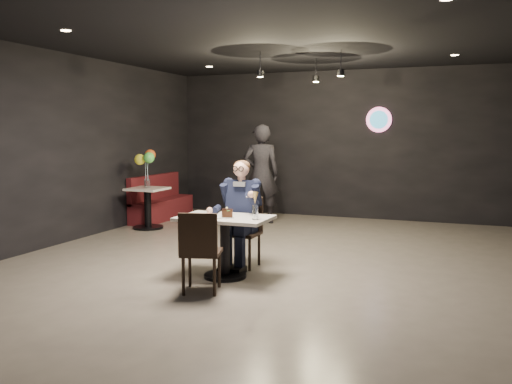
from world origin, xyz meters
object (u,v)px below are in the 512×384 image
at_px(balloon_vase, 147,183).
at_px(seated_man, 242,213).
at_px(sundae_glass, 255,212).
at_px(side_table, 148,207).
at_px(main_table, 225,247).
at_px(chair_far, 242,232).
at_px(passerby, 261,174).
at_px(chair_near, 202,251).
at_px(booth_bench, 162,197).

bearing_deg(balloon_vase, seated_man, -36.39).
bearing_deg(sundae_glass, side_table, 140.09).
distance_m(main_table, chair_far, 0.56).
height_order(side_table, passerby, passerby).
xyz_separation_m(main_table, side_table, (-2.69, 2.53, 0.02)).
relative_size(chair_near, booth_bench, 0.51).
height_order(seated_man, booth_bench, seated_man).
bearing_deg(main_table, booth_bench, 130.25).
bearing_deg(chair_far, balloon_vase, 143.61).
xyz_separation_m(sundae_glass, booth_bench, (-3.41, 3.60, -0.38)).
relative_size(sundae_glass, passerby, 0.09).
bearing_deg(chair_far, booth_bench, 135.08).
bearing_deg(booth_bench, main_table, -49.75).
relative_size(sundae_glass, booth_bench, 0.09).
bearing_deg(balloon_vase, chair_near, -49.58).
distance_m(chair_near, side_table, 4.15).
bearing_deg(booth_bench, passerby, 9.64).
distance_m(side_table, passerby, 2.24).
distance_m(chair_near, seated_man, 1.21).
bearing_deg(chair_near, balloon_vase, 114.24).
xyz_separation_m(chair_far, side_table, (-2.69, 1.98, -0.06)).
distance_m(main_table, sundae_glass, 0.63).
bearing_deg(passerby, balloon_vase, 18.28).
xyz_separation_m(chair_near, seated_man, (-0.00, 1.18, 0.26)).
xyz_separation_m(chair_near, sundae_glass, (0.42, 0.56, 0.37)).
bearing_deg(passerby, seated_man, 86.63).
xyz_separation_m(main_table, booth_bench, (-2.99, 3.53, 0.07)).
distance_m(chair_far, seated_man, 0.26).
relative_size(side_table, passerby, 0.42).
bearing_deg(main_table, chair_near, -90.00).
relative_size(chair_near, passerby, 0.48).
relative_size(side_table, balloon_vase, 5.02).
bearing_deg(balloon_vase, main_table, -43.26).
bearing_deg(booth_bench, balloon_vase, -73.30).
distance_m(main_table, chair_near, 0.63).
height_order(booth_bench, passerby, passerby).
bearing_deg(chair_near, booth_bench, 109.54).
relative_size(chair_far, chair_near, 1.00).
relative_size(chair_far, balloon_vase, 5.84).
relative_size(chair_near, side_table, 1.16).
relative_size(main_table, chair_near, 1.20).
bearing_deg(sundae_glass, booth_bench, 133.44).
bearing_deg(chair_near, passerby, 86.13).
bearing_deg(main_table, side_table, 136.74).
bearing_deg(booth_bench, sundae_glass, -46.56).
bearing_deg(booth_bench, chair_near, -54.28).
bearing_deg(passerby, booth_bench, -10.19).
distance_m(main_table, balloon_vase, 3.72).
bearing_deg(side_table, sundae_glass, -39.91).
distance_m(seated_man, sundae_glass, 0.76).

